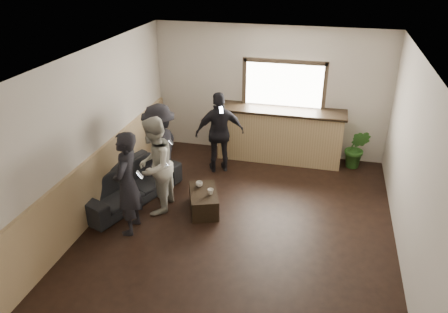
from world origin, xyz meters
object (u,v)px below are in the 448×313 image
(person_a, at_px, (127,184))
(person_d, at_px, (220,133))
(person_c, at_px, (160,148))
(person_b, at_px, (154,166))
(sofa, at_px, (128,184))
(potted_plant, at_px, (357,149))
(coffee_table, at_px, (204,201))
(bar_counter, at_px, (280,131))
(cup_a, at_px, (199,184))
(cup_b, at_px, (211,192))

(person_a, xyz_separation_m, person_d, (0.88, 2.41, -0.03))
(person_c, bearing_deg, person_b, 16.52)
(sofa, height_order, person_c, person_c)
(potted_plant, relative_size, person_c, 0.51)
(potted_plant, bearing_deg, coffee_table, -138.30)
(bar_counter, distance_m, coffee_table, 2.63)
(person_a, distance_m, person_d, 2.57)
(bar_counter, relative_size, cup_a, 22.55)
(cup_a, relative_size, person_b, 0.07)
(bar_counter, height_order, person_c, bar_counter)
(person_c, bearing_deg, person_d, 141.25)
(sofa, xyz_separation_m, person_a, (0.45, -0.89, 0.56))
(coffee_table, xyz_separation_m, person_b, (-0.81, -0.17, 0.68))
(coffee_table, relative_size, cup_b, 8.02)
(person_b, distance_m, person_c, 0.74)
(bar_counter, xyz_separation_m, person_a, (-2.00, -3.24, 0.23))
(coffee_table, distance_m, potted_plant, 3.52)
(bar_counter, bearing_deg, person_d, -143.43)
(cup_b, xyz_separation_m, person_b, (-0.94, -0.13, 0.45))
(cup_a, relative_size, person_a, 0.07)
(person_b, bearing_deg, person_c, -167.62)
(coffee_table, relative_size, person_b, 0.48)
(person_c, distance_m, person_d, 1.34)
(bar_counter, relative_size, person_b, 1.57)
(cup_a, xyz_separation_m, person_a, (-0.86, -1.01, 0.45))
(coffee_table, distance_m, cup_b, 0.27)
(person_a, bearing_deg, cup_b, 119.61)
(coffee_table, bearing_deg, person_b, -167.87)
(sofa, xyz_separation_m, potted_plant, (4.06, 2.30, 0.13))
(coffee_table, xyz_separation_m, person_c, (-0.99, 0.54, 0.66))
(cup_b, relative_size, person_b, 0.06)
(cup_a, bearing_deg, person_a, -130.34)
(coffee_table, relative_size, cup_a, 6.92)
(bar_counter, distance_m, cup_b, 2.59)
(bar_counter, distance_m, person_d, 1.40)
(cup_b, bearing_deg, potted_plant, 43.74)
(sofa, bearing_deg, person_b, -87.88)
(sofa, distance_m, person_b, 0.87)
(sofa, bearing_deg, person_d, -20.95)
(person_d, bearing_deg, cup_b, 76.00)
(cup_b, relative_size, potted_plant, 0.12)
(person_b, distance_m, person_d, 1.87)
(cup_a, distance_m, person_b, 0.88)
(bar_counter, xyz_separation_m, person_d, (-1.12, -0.83, 0.20))
(potted_plant, distance_m, person_a, 4.84)
(sofa, xyz_separation_m, cup_b, (1.58, -0.08, 0.11))
(sofa, relative_size, coffee_table, 2.53)
(sofa, bearing_deg, cup_b, -72.43)
(sofa, relative_size, person_c, 1.23)
(person_b, bearing_deg, coffee_table, 100.33)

